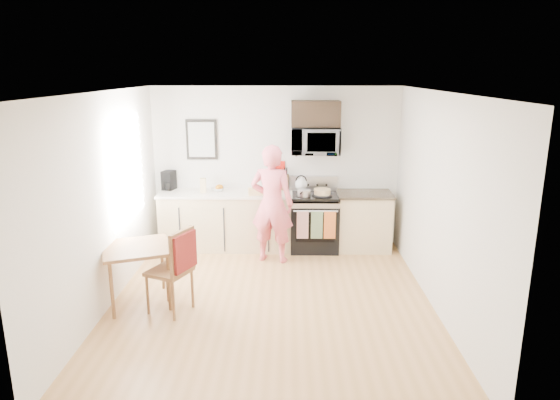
{
  "coord_description": "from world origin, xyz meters",
  "views": [
    {
      "loc": [
        0.2,
        -5.75,
        2.83
      ],
      "look_at": [
        0.09,
        1.0,
        1.08
      ],
      "focal_mm": 32.0,
      "sensor_mm": 36.0,
      "label": 1
    }
  ],
  "objects_px": {
    "dining_table": "(137,253)",
    "cake": "(322,192)",
    "microwave": "(315,141)",
    "person": "(272,204)",
    "chair": "(179,260)",
    "range": "(314,223)"
  },
  "relations": [
    {
      "from": "dining_table",
      "to": "chair",
      "type": "height_order",
      "value": "chair"
    },
    {
      "from": "chair",
      "to": "cake",
      "type": "bearing_deg",
      "value": 74.46
    },
    {
      "from": "range",
      "to": "dining_table",
      "type": "relative_size",
      "value": 1.3
    },
    {
      "from": "range",
      "to": "microwave",
      "type": "height_order",
      "value": "microwave"
    },
    {
      "from": "microwave",
      "to": "cake",
      "type": "relative_size",
      "value": 2.4
    },
    {
      "from": "range",
      "to": "chair",
      "type": "bearing_deg",
      "value": -126.99
    },
    {
      "from": "microwave",
      "to": "chair",
      "type": "distance_m",
      "value": 3.12
    },
    {
      "from": "dining_table",
      "to": "cake",
      "type": "height_order",
      "value": "cake"
    },
    {
      "from": "person",
      "to": "chair",
      "type": "height_order",
      "value": "person"
    },
    {
      "from": "range",
      "to": "cake",
      "type": "xyz_separation_m",
      "value": [
        0.11,
        -0.09,
        0.54
      ]
    },
    {
      "from": "microwave",
      "to": "person",
      "type": "bearing_deg",
      "value": -136.65
    },
    {
      "from": "dining_table",
      "to": "microwave",
      "type": "bearing_deg",
      "value": 42.71
    },
    {
      "from": "microwave",
      "to": "chair",
      "type": "relative_size",
      "value": 0.72
    },
    {
      "from": "range",
      "to": "microwave",
      "type": "relative_size",
      "value": 1.53
    },
    {
      "from": "chair",
      "to": "range",
      "type": "bearing_deg",
      "value": 77.43
    },
    {
      "from": "cake",
      "to": "microwave",
      "type": "bearing_deg",
      "value": 119.58
    },
    {
      "from": "range",
      "to": "microwave",
      "type": "bearing_deg",
      "value": 90.06
    },
    {
      "from": "dining_table",
      "to": "range",
      "type": "bearing_deg",
      "value": 41.25
    },
    {
      "from": "range",
      "to": "person",
      "type": "distance_m",
      "value": 0.97
    },
    {
      "from": "microwave",
      "to": "range",
      "type": "bearing_deg",
      "value": -89.94
    },
    {
      "from": "microwave",
      "to": "person",
      "type": "xyz_separation_m",
      "value": [
        -0.67,
        -0.63,
        -0.86
      ]
    },
    {
      "from": "person",
      "to": "chair",
      "type": "bearing_deg",
      "value": 72.8
    }
  ]
}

